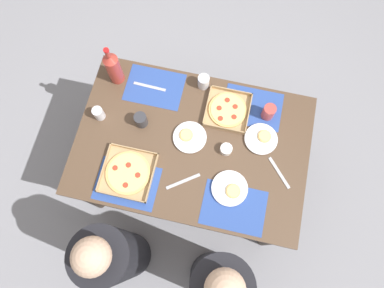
{
  "coord_description": "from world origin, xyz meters",
  "views": [
    {
      "loc": [
        -0.14,
        0.6,
        2.71
      ],
      "look_at": [
        0.0,
        0.0,
        0.74
      ],
      "focal_mm": 32.17,
      "sensor_mm": 36.0,
      "label": 1
    }
  ],
  "objects": [
    {
      "name": "ground_plane",
      "position": [
        0.0,
        0.0,
        0.0
      ],
      "size": [
        6.0,
        6.0,
        0.0
      ],
      "primitive_type": "plane",
      "color": "gray"
    },
    {
      "name": "soda_bottle",
      "position": [
        0.56,
        -0.33,
        0.88
      ],
      "size": [
        0.09,
        0.09,
        0.32
      ],
      "color": "#B2382D",
      "rests_on": "dining_table"
    },
    {
      "name": "plate_far_left",
      "position": [
        -0.27,
        0.22,
        0.75
      ],
      "size": [
        0.21,
        0.21,
        0.03
      ],
      "color": "white",
      "rests_on": "dining_table"
    },
    {
      "name": "condiment_bowl",
      "position": [
        -0.21,
        -0.01,
        0.77
      ],
      "size": [
        0.07,
        0.07,
        0.04
      ],
      "primitive_type": "cylinder",
      "color": "white",
      "rests_on": "dining_table"
    },
    {
      "name": "knife_by_near_left",
      "position": [
        -0.54,
        0.06,
        0.75
      ],
      "size": [
        0.15,
        0.17,
        0.0
      ],
      "primitive_type": "cube",
      "rotation": [
        0.0,
        0.0,
        2.29
      ],
      "color": "#B7B7BC",
      "rests_on": "dining_table"
    },
    {
      "name": "cup_red",
      "position": [
        -0.41,
        -0.28,
        0.8
      ],
      "size": [
        0.08,
        0.08,
        0.11
      ],
      "primitive_type": "cylinder",
      "color": "#BF4742",
      "rests_on": "dining_table"
    },
    {
      "name": "pizza_box_edge_far",
      "position": [
        -0.17,
        -0.26,
        0.76
      ],
      "size": [
        0.27,
        0.27,
        0.04
      ],
      "color": "tan",
      "rests_on": "dining_table"
    },
    {
      "name": "pizza_box_corner_right",
      "position": [
        0.32,
        0.26,
        0.76
      ],
      "size": [
        0.3,
        0.3,
        0.04
      ],
      "color": "tan",
      "rests_on": "dining_table"
    },
    {
      "name": "plate_far_right",
      "position": [
        0.02,
        -0.04,
        0.75
      ],
      "size": [
        0.2,
        0.2,
        0.03
      ],
      "color": "white",
      "rests_on": "dining_table"
    },
    {
      "name": "placemat_near_right",
      "position": [
        0.31,
        -0.32,
        0.74
      ],
      "size": [
        0.36,
        0.26,
        0.0
      ],
      "primitive_type": "cube",
      "color": "#2D4C9E",
      "rests_on": "dining_table"
    },
    {
      "name": "diner_right_seat",
      "position": [
        0.31,
        0.73,
        0.51
      ],
      "size": [
        0.32,
        0.32,
        1.13
      ],
      "color": "black",
      "rests_on": "ground_plane"
    },
    {
      "name": "knife_by_near_right",
      "position": [
        -0.0,
        0.23,
        0.75
      ],
      "size": [
        0.18,
        0.14,
        0.0
      ],
      "primitive_type": "cube",
      "rotation": [
        0.0,
        0.0,
        3.76
      ],
      "color": "#B7B7BC",
      "rests_on": "dining_table"
    },
    {
      "name": "plate_middle",
      "position": [
        -0.4,
        -0.12,
        0.75
      ],
      "size": [
        0.2,
        0.2,
        0.03
      ],
      "color": "white",
      "rests_on": "dining_table"
    },
    {
      "name": "knife_by_far_left",
      "position": [
        0.34,
        -0.31,
        0.75
      ],
      "size": [
        0.21,
        0.03,
        0.0
      ],
      "primitive_type": "cube",
      "rotation": [
        0.0,
        0.0,
        3.11
      ],
      "color": "#B7B7BC",
      "rests_on": "dining_table"
    },
    {
      "name": "diner_left_seat",
      "position": [
        -0.31,
        0.73,
        0.52
      ],
      "size": [
        0.32,
        0.32,
        1.16
      ],
      "color": "black",
      "rests_on": "ground_plane"
    },
    {
      "name": "placemat_near_left",
      "position": [
        -0.31,
        -0.32,
        0.74
      ],
      "size": [
        0.36,
        0.26,
        0.0
      ],
      "primitive_type": "cube",
      "color": "#2D4C9E",
      "rests_on": "dining_table"
    },
    {
      "name": "dining_table",
      "position": [
        0.0,
        0.0,
        0.63
      ],
      "size": [
        1.4,
        0.93,
        0.74
      ],
      "color": "#3F3328",
      "rests_on": "ground_plane"
    },
    {
      "name": "cup_spare",
      "position": [
        0.02,
        -0.4,
        0.79
      ],
      "size": [
        0.07,
        0.07,
        0.09
      ],
      "primitive_type": "cylinder",
      "color": "silver",
      "rests_on": "dining_table"
    },
    {
      "name": "placemat_far_right",
      "position": [
        0.31,
        0.32,
        0.74
      ],
      "size": [
        0.36,
        0.26,
        0.0
      ],
      "primitive_type": "cube",
      "color": "#2D4C9E",
      "rests_on": "dining_table"
    },
    {
      "name": "placemat_far_left",
      "position": [
        -0.31,
        0.32,
        0.74
      ],
      "size": [
        0.36,
        0.26,
        0.0
      ],
      "primitive_type": "cube",
      "color": "#2D4C9E",
      "rests_on": "dining_table"
    },
    {
      "name": "cup_dark",
      "position": [
        0.33,
        -0.07,
        0.79
      ],
      "size": [
        0.08,
        0.08,
        0.09
      ],
      "primitive_type": "cylinder",
      "color": "#333338",
      "rests_on": "dining_table"
    },
    {
      "name": "cup_clear_right",
      "position": [
        0.59,
        -0.05,
        0.79
      ],
      "size": [
        0.06,
        0.06,
        0.09
      ],
      "primitive_type": "cylinder",
      "color": "silver",
      "rests_on": "dining_table"
    }
  ]
}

